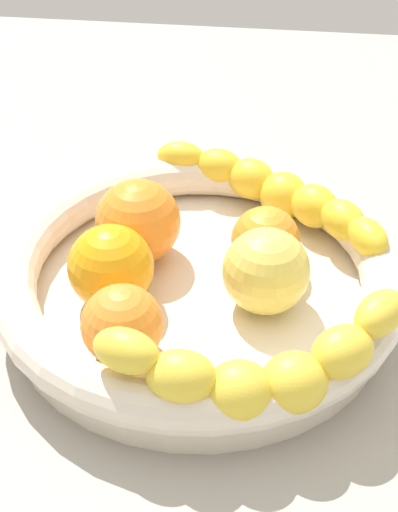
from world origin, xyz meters
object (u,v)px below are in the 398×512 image
(orange_mid_left, at_px, (265,240))
(orange_front, at_px, (111,267))
(banana_draped_left, at_px, (278,193))
(orange_rear, at_px, (122,325))
(banana_draped_right, at_px, (263,367))
(orange_mid_right, at_px, (138,221))
(fruit_bowl, at_px, (199,280))
(apple_yellow, at_px, (266,271))

(orange_mid_left, bearing_deg, orange_front, 116.50)
(banana_draped_left, xyz_separation_m, orange_rear, (-0.18, 0.09, 0.00))
(banana_draped_right, bearing_deg, orange_mid_right, 36.00)
(orange_front, height_order, orange_rear, orange_front)
(orange_mid_left, height_order, orange_mid_right, orange_mid_right)
(fruit_bowl, bearing_deg, orange_mid_right, 57.16)
(banana_draped_right, xyz_separation_m, orange_front, (0.09, 0.11, -0.00))
(fruit_bowl, bearing_deg, orange_rear, 152.45)
(orange_mid_left, xyz_separation_m, apple_yellow, (-0.04, -0.00, 0.01))
(orange_front, distance_m, apple_yellow, 0.11)
(banana_draped_right, relative_size, orange_mid_left, 3.76)
(fruit_bowl, relative_size, orange_rear, 5.52)
(orange_front, distance_m, orange_mid_right, 0.06)
(fruit_bowl, height_order, orange_front, orange_front)
(orange_front, distance_m, orange_mid_left, 0.12)
(orange_front, relative_size, orange_rear, 1.13)
(apple_yellow, bearing_deg, orange_mid_left, 3.76)
(orange_rear, bearing_deg, fruit_bowl, -27.55)
(apple_yellow, bearing_deg, orange_rear, 125.53)
(fruit_bowl, relative_size, orange_mid_left, 5.76)
(orange_mid_right, bearing_deg, apple_yellow, -114.76)
(fruit_bowl, distance_m, banana_draped_right, 0.13)
(banana_draped_left, relative_size, orange_mid_right, 3.01)
(fruit_bowl, height_order, orange_rear, orange_rear)
(orange_mid_right, xyz_separation_m, apple_yellow, (-0.05, -0.10, -0.00))
(banana_draped_left, height_order, orange_rear, orange_rear)
(banana_draped_right, relative_size, apple_yellow, 3.16)
(fruit_bowl, height_order, orange_mid_left, orange_mid_left)
(fruit_bowl, height_order, orange_mid_right, orange_mid_right)
(orange_front, height_order, orange_mid_right, orange_mid_right)
(banana_draped_right, bearing_deg, orange_front, 52.10)
(banana_draped_left, bearing_deg, orange_front, 137.20)
(banana_draped_left, relative_size, orange_front, 3.20)
(fruit_bowl, relative_size, orange_mid_right, 4.58)
(banana_draped_left, height_order, apple_yellow, apple_yellow)
(banana_draped_right, distance_m, orange_mid_left, 0.14)
(orange_mid_left, relative_size, orange_mid_right, 0.80)
(orange_rear, bearing_deg, banana_draped_left, -27.84)
(banana_draped_left, distance_m, apple_yellow, 0.11)
(banana_draped_right, height_order, apple_yellow, same)
(orange_mid_right, relative_size, orange_rear, 1.20)
(orange_mid_left, bearing_deg, banana_draped_right, -177.24)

